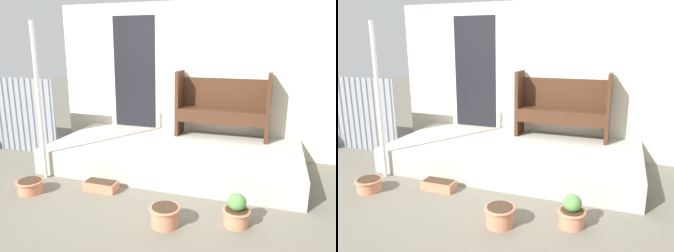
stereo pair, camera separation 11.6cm
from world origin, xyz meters
The scene contains 9 objects.
ground_plane centered at (0.00, 0.00, 0.00)m, with size 24.00×24.00×0.00m, color #706B5B.
porch_slab centered at (0.02, 0.91, 0.19)m, with size 3.79×1.82×0.37m.
house_wall centered at (-0.02, 1.85, 1.30)m, with size 4.99×0.08×2.60m.
support_post centered at (-1.63, -0.08, 1.10)m, with size 0.06×0.06×2.20m.
bench centered at (0.64, 1.60, 0.93)m, with size 1.52×0.40×1.09m.
flower_pot_left centered at (-1.50, -0.55, 0.10)m, with size 0.35×0.35×0.17m.
flower_pot_middle centered at (0.43, -0.75, 0.12)m, with size 0.34×0.34×0.22m.
flower_pot_right centered at (1.16, -0.51, 0.16)m, with size 0.31×0.31×0.36m.
planter_box_rect centered at (-0.65, -0.21, 0.07)m, with size 0.44×0.21×0.13m.
Camera 2 is at (1.57, -3.71, 1.91)m, focal length 35.00 mm.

